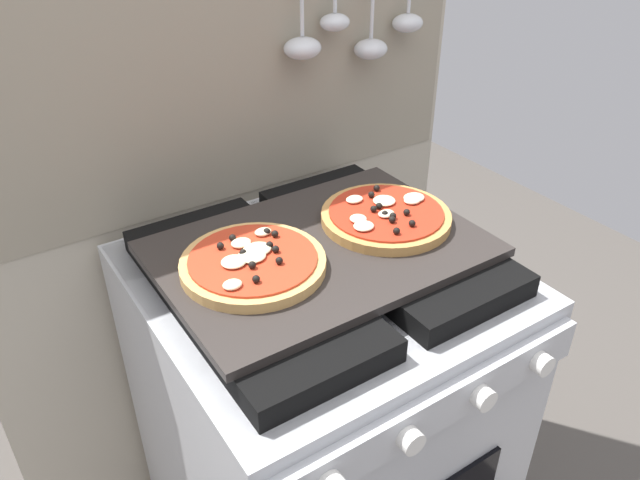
% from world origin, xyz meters
% --- Properties ---
extents(kitchen_backsplash, '(1.10, 0.09, 1.55)m').
position_xyz_m(kitchen_backsplash, '(0.00, 0.33, 0.79)').
color(kitchen_backsplash, '#B2A893').
rests_on(kitchen_backsplash, ground_plane).
extents(stove, '(0.60, 0.64, 0.90)m').
position_xyz_m(stove, '(-0.00, -0.00, 0.45)').
color(stove, '#B7BABF').
rests_on(stove, ground_plane).
extents(baking_tray, '(0.54, 0.38, 0.02)m').
position_xyz_m(baking_tray, '(0.00, 0.00, 0.91)').
color(baking_tray, '#2D2826').
rests_on(baking_tray, stove).
extents(pizza_left, '(0.23, 0.23, 0.03)m').
position_xyz_m(pizza_left, '(-0.13, -0.00, 0.93)').
color(pizza_left, tan).
rests_on(pizza_left, baking_tray).
extents(pizza_right, '(0.23, 0.23, 0.03)m').
position_xyz_m(pizza_right, '(0.14, -0.00, 0.93)').
color(pizza_right, '#C18947').
rests_on(pizza_right, baking_tray).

